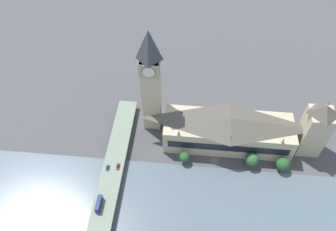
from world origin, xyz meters
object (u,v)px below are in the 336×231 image
(car_northbound_lead, at_px, (108,168))
(parliament_hall, at_px, (228,130))
(victoria_tower, at_px, (315,128))
(double_decker_bus_mid, at_px, (99,204))
(car_northbound_tail, at_px, (118,166))
(clock_tower, at_px, (151,81))
(road_bridge, at_px, (105,202))

(car_northbound_lead, bearing_deg, parliament_hall, -67.12)
(victoria_tower, relative_size, double_decker_bus_mid, 4.76)
(parliament_hall, distance_m, car_northbound_tail, 78.18)
(parliament_hall, xyz_separation_m, double_decker_bus_mid, (-58.88, 77.43, -4.58))
(car_northbound_tail, bearing_deg, victoria_tower, -76.14)
(double_decker_bus_mid, bearing_deg, parliament_hall, -52.75)
(parliament_hall, height_order, victoria_tower, victoria_tower)
(clock_tower, xyz_separation_m, car_northbound_tail, (-43.60, 17.59, -37.37))
(victoria_tower, bearing_deg, car_northbound_tail, 103.86)
(road_bridge, relative_size, car_northbound_lead, 39.55)
(victoria_tower, bearing_deg, double_decker_bus_mid, 113.90)
(car_northbound_tail, bearing_deg, double_decker_bus_mid, 167.62)
(clock_tower, distance_m, car_northbound_lead, 63.44)
(road_bridge, xyz_separation_m, car_northbound_tail, (24.62, -3.31, 1.75))
(victoria_tower, xyz_separation_m, road_bridge, (-55.93, 130.22, -17.28))
(parliament_hall, height_order, car_northbound_tail, parliament_hall)
(clock_tower, distance_m, road_bridge, 81.37)
(victoria_tower, bearing_deg, parliament_hall, 90.06)
(car_northbound_tail, bearing_deg, clock_tower, -21.97)
(clock_tower, bearing_deg, victoria_tower, -96.41)
(parliament_hall, bearing_deg, clock_tower, 77.07)
(parliament_hall, distance_m, victoria_tower, 56.27)
(parliament_hall, xyz_separation_m, car_northbound_lead, (-32.88, 77.91, -6.57))
(double_decker_bus_mid, bearing_deg, clock_tower, -18.37)
(car_northbound_lead, bearing_deg, car_northbound_tail, -75.99)
(victoria_tower, bearing_deg, road_bridge, 113.24)
(parliament_hall, bearing_deg, road_bridge, 126.81)
(parliament_hall, height_order, double_decker_bus_mid, parliament_hall)
(parliament_hall, height_order, road_bridge, parliament_hall)
(parliament_hall, bearing_deg, double_decker_bus_mid, 127.25)
(parliament_hall, relative_size, clock_tower, 1.05)
(car_northbound_lead, distance_m, car_northbound_tail, 6.75)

